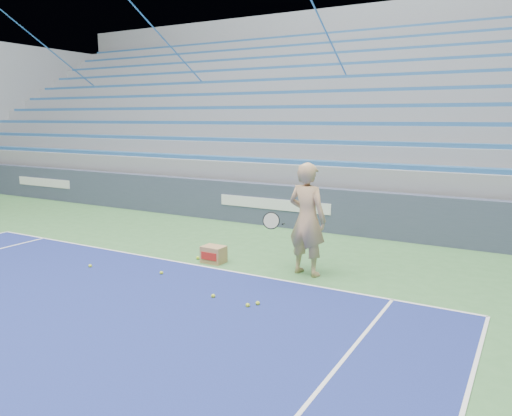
# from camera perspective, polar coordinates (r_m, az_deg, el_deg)

# --- Properties ---
(sponsor_barrier) EXTENTS (30.00, 0.32, 1.10)m
(sponsor_barrier) POSITION_cam_1_polar(r_m,az_deg,el_deg) (13.13, 2.29, 0.33)
(sponsor_barrier) COLOR #394157
(sponsor_barrier) RESTS_ON ground
(bleachers) EXTENTS (31.00, 9.15, 7.30)m
(bleachers) POSITION_cam_1_polar(r_m,az_deg,el_deg) (18.22, 10.66, 8.66)
(bleachers) COLOR gray
(bleachers) RESTS_ON ground
(tennis_player) EXTENTS (1.02, 0.92, 2.05)m
(tennis_player) POSITION_cam_1_polar(r_m,az_deg,el_deg) (8.99, 5.84, -1.29)
(tennis_player) COLOR tan
(tennis_player) RESTS_ON ground
(ball_box) EXTENTS (0.45, 0.35, 0.33)m
(ball_box) POSITION_cam_1_polar(r_m,az_deg,el_deg) (9.90, -4.87, -5.30)
(ball_box) COLOR #A27C4E
(ball_box) RESTS_ON ground
(tennis_ball_0) EXTENTS (0.07, 0.07, 0.07)m
(tennis_ball_0) POSITION_cam_1_polar(r_m,az_deg,el_deg) (8.06, -4.92, -9.99)
(tennis_ball_0) COLOR #C5E32E
(tennis_ball_0) RESTS_ON ground
(tennis_ball_1) EXTENTS (0.07, 0.07, 0.07)m
(tennis_ball_1) POSITION_cam_1_polar(r_m,az_deg,el_deg) (7.66, -0.95, -11.06)
(tennis_ball_1) COLOR #C5E32E
(tennis_ball_1) RESTS_ON ground
(tennis_ball_2) EXTENTS (0.07, 0.07, 0.07)m
(tennis_ball_2) POSITION_cam_1_polar(r_m,az_deg,el_deg) (9.32, -10.76, -7.30)
(tennis_ball_2) COLOR #C5E32E
(tennis_ball_2) RESTS_ON ground
(tennis_ball_3) EXTENTS (0.07, 0.07, 0.07)m
(tennis_ball_3) POSITION_cam_1_polar(r_m,az_deg,el_deg) (10.08, -18.42, -6.31)
(tennis_ball_3) COLOR #C5E32E
(tennis_ball_3) RESTS_ON ground
(tennis_ball_4) EXTENTS (0.07, 0.07, 0.07)m
(tennis_ball_4) POSITION_cam_1_polar(r_m,az_deg,el_deg) (10.18, -6.67, -5.68)
(tennis_ball_4) COLOR #C5E32E
(tennis_ball_4) RESTS_ON ground
(tennis_ball_5) EXTENTS (0.07, 0.07, 0.07)m
(tennis_ball_5) POSITION_cam_1_polar(r_m,az_deg,el_deg) (7.73, 0.20, -10.84)
(tennis_ball_5) COLOR #C5E32E
(tennis_ball_5) RESTS_ON ground
(tennis_ball_6) EXTENTS (0.07, 0.07, 0.07)m
(tennis_ball_6) POSITION_cam_1_polar(r_m,az_deg,el_deg) (10.03, -4.22, -5.87)
(tennis_ball_6) COLOR #C5E32E
(tennis_ball_6) RESTS_ON ground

